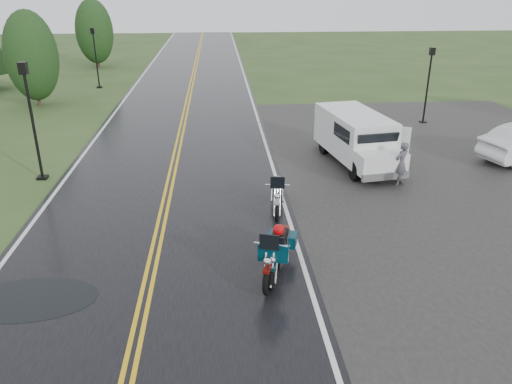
% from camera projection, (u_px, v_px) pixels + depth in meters
% --- Properties ---
extents(ground, '(120.00, 120.00, 0.00)m').
position_uv_depth(ground, '(153.00, 262.00, 12.79)').
color(ground, '#2D471E').
rests_on(ground, ground).
extents(road, '(8.00, 100.00, 0.04)m').
position_uv_depth(road, '(179.00, 143.00, 21.95)').
color(road, black).
rests_on(road, ground).
extents(parking_pad, '(14.00, 24.00, 0.03)m').
position_uv_depth(parking_pad, '(474.00, 178.00, 18.14)').
color(parking_pad, black).
rests_on(parking_pad, ground).
extents(motorcycle_red, '(1.58, 2.58, 1.43)m').
position_uv_depth(motorcycle_red, '(268.00, 269.00, 11.13)').
color(motorcycle_red, '#590F0A').
rests_on(motorcycle_red, ground).
extents(motorcycle_teal, '(1.38, 2.34, 1.30)m').
position_uv_depth(motorcycle_teal, '(273.00, 267.00, 11.34)').
color(motorcycle_teal, '#05323E').
rests_on(motorcycle_teal, ground).
extents(motorcycle_silver, '(1.10, 2.36, 1.35)m').
position_uv_depth(motorcycle_silver, '(277.00, 202.00, 14.55)').
color(motorcycle_silver, '#939499').
rests_on(motorcycle_silver, ground).
extents(van_white, '(2.69, 5.31, 1.99)m').
position_uv_depth(van_white, '(356.00, 154.00, 17.52)').
color(van_white, silver).
rests_on(van_white, ground).
extents(person_at_van, '(0.68, 0.64, 1.55)m').
position_uv_depth(person_at_van, '(401.00, 165.00, 17.21)').
color(person_at_van, '#4A4A4F').
rests_on(person_at_van, ground).
extents(lamp_post_near_left, '(0.36, 0.36, 4.20)m').
position_uv_depth(lamp_post_near_left, '(33.00, 122.00, 17.28)').
color(lamp_post_near_left, black).
rests_on(lamp_post_near_left, ground).
extents(lamp_post_far_left, '(0.33, 0.33, 3.87)m').
position_uv_depth(lamp_post_far_left, '(96.00, 58.00, 32.50)').
color(lamp_post_far_left, black).
rests_on(lamp_post_far_left, ground).
extents(lamp_post_far_right, '(0.32, 0.32, 3.73)m').
position_uv_depth(lamp_post_far_right, '(428.00, 86.00, 24.44)').
color(lamp_post_far_right, black).
rests_on(lamp_post_far_right, ground).
extents(tree_left_mid, '(2.86, 2.86, 4.48)m').
position_uv_depth(tree_left_mid, '(33.00, 66.00, 27.73)').
color(tree_left_mid, '#1E3D19').
rests_on(tree_left_mid, ground).
extents(tree_left_far, '(2.96, 2.96, 4.55)m').
position_uv_depth(tree_left_far, '(95.00, 39.00, 40.17)').
color(tree_left_far, '#1E3D19').
rests_on(tree_left_far, ground).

